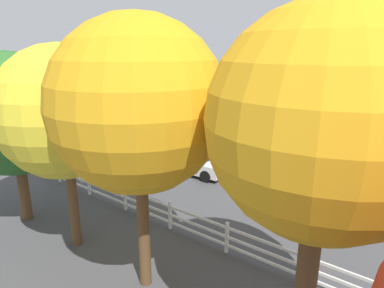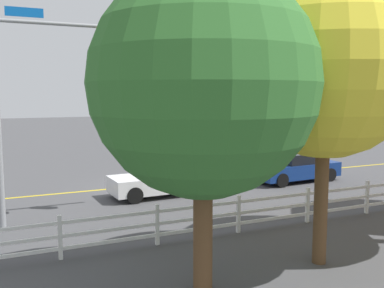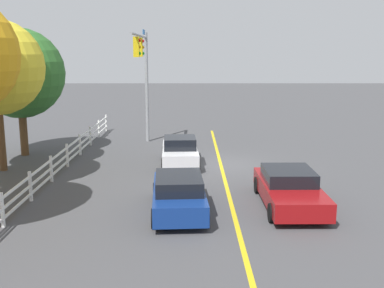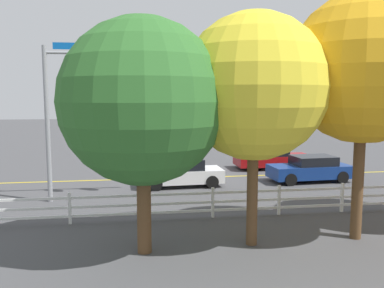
% 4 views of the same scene
% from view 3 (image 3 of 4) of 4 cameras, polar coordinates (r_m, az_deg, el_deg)
% --- Properties ---
extents(ground_plane, '(120.00, 120.00, 0.00)m').
position_cam_3_polar(ground_plane, '(22.76, 3.61, -2.61)').
color(ground_plane, '#444447').
extents(lane_center_stripe, '(28.00, 0.16, 0.01)m').
position_cam_3_polar(lane_center_stripe, '(18.91, 4.39, -5.53)').
color(lane_center_stripe, gold).
rests_on(lane_center_stripe, ground_plane).
extents(signal_assembly, '(6.95, 0.38, 6.77)m').
position_cam_3_polar(signal_assembly, '(26.21, -6.15, 9.72)').
color(signal_assembly, gray).
rests_on(signal_assembly, ground_plane).
extents(car_0, '(4.39, 2.05, 1.37)m').
position_cam_3_polar(car_0, '(15.95, -1.67, -6.22)').
color(car_0, navy).
rests_on(car_0, ground_plane).
extents(car_1, '(4.72, 2.05, 1.32)m').
position_cam_3_polar(car_1, '(17.00, 12.02, -5.46)').
color(car_1, maroon).
rests_on(car_1, ground_plane).
extents(car_2, '(4.18, 1.96, 1.42)m').
position_cam_3_polar(car_2, '(22.63, -1.53, -0.94)').
color(car_2, silver).
rests_on(car_2, ground_plane).
extents(white_rail_fence, '(26.10, 0.10, 1.15)m').
position_cam_3_polar(white_rail_fence, '(20.56, -17.17, -2.91)').
color(white_rail_fence, white).
rests_on(white_rail_fence, ground_plane).
extents(tree_4, '(4.72, 4.72, 6.77)m').
position_cam_3_polar(tree_4, '(25.92, -20.75, 8.22)').
color(tree_4, brown).
rests_on(tree_4, ground_plane).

